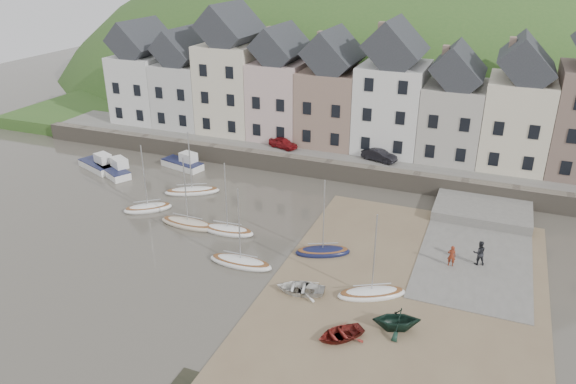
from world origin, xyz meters
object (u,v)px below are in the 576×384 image
at_px(sailboat_0, 192,191).
at_px(person_dark, 479,253).
at_px(person_red, 452,256).
at_px(rowboat_green, 397,319).
at_px(car_right, 379,155).
at_px(rowboat_red, 340,334).
at_px(rowboat_white, 300,288).
at_px(car_left, 283,143).

bearing_deg(sailboat_0, person_dark, -7.49).
xyz_separation_m(person_red, person_dark, (1.82, 0.95, 0.13)).
bearing_deg(rowboat_green, car_right, 175.31).
xyz_separation_m(rowboat_green, car_right, (-6.68, 23.93, 1.37)).
bearing_deg(rowboat_red, rowboat_white, -178.20).
bearing_deg(sailboat_0, car_right, 35.57).
distance_m(rowboat_white, car_left, 24.77).
xyz_separation_m(rowboat_white, rowboat_red, (3.83, -3.52, -0.04)).
relative_size(rowboat_white, car_left, 0.99).
bearing_deg(person_dark, car_left, -53.53).
bearing_deg(person_dark, rowboat_green, 47.62).
bearing_deg(rowboat_green, person_red, 145.21).
distance_m(person_red, person_dark, 2.06).
bearing_deg(rowboat_red, sailboat_0, -173.84).
bearing_deg(rowboat_white, person_dark, 116.07).
xyz_separation_m(sailboat_0, car_left, (4.83, 10.92, 1.90)).
bearing_deg(rowboat_white, rowboat_red, 36.69).
bearing_deg(car_right, car_left, 106.83).
bearing_deg(rowboat_green, person_dark, 136.77).
bearing_deg(person_red, person_dark, -158.08).
distance_m(rowboat_green, person_red, 8.93).
xyz_separation_m(person_dark, car_right, (-10.74, 14.34, 1.13)).
bearing_deg(car_left, rowboat_green, -126.90).
bearing_deg(car_left, person_red, -110.79).
height_order(sailboat_0, car_left, sailboat_0).
xyz_separation_m(sailboat_0, person_dark, (26.01, -3.42, 0.80)).
height_order(rowboat_green, car_left, car_left).
relative_size(sailboat_0, person_dark, 3.37).
distance_m(rowboat_white, person_dark, 13.50).
relative_size(person_dark, car_left, 0.57).
height_order(car_left, car_right, car_right).
height_order(person_red, car_right, car_right).
distance_m(sailboat_0, person_red, 24.59).
xyz_separation_m(rowboat_green, person_dark, (4.06, 9.59, 0.23)).
bearing_deg(person_red, rowboat_red, 58.65).
height_order(person_dark, car_right, car_right).
height_order(sailboat_0, rowboat_green, sailboat_0).
height_order(rowboat_white, person_dark, person_dark).
bearing_deg(car_left, sailboat_0, 173.68).
relative_size(car_left, car_right, 0.92).
height_order(sailboat_0, person_dark, sailboat_0).
distance_m(rowboat_white, car_right, 22.49).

